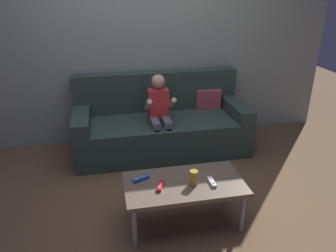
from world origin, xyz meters
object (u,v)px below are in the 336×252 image
(coffee_table, at_px, (184,186))
(soda_can, at_px, (194,178))
(person_seated_on_couch, at_px, (160,112))
(game_remote_red_center, at_px, (160,186))
(game_remote_white_near_edge, at_px, (212,182))
(game_remote_blue_far_corner, at_px, (141,179))
(couch, at_px, (161,125))

(coffee_table, distance_m, soda_can, 0.12)
(person_seated_on_couch, height_order, game_remote_red_center, person_seated_on_couch)
(coffee_table, relative_size, game_remote_red_center, 6.64)
(game_remote_white_near_edge, xyz_separation_m, game_remote_blue_far_corner, (-0.54, 0.16, 0.00))
(coffee_table, distance_m, game_remote_blue_far_corner, 0.35)
(coffee_table, bearing_deg, soda_can, -33.24)
(couch, bearing_deg, game_remote_red_center, -100.64)
(person_seated_on_couch, xyz_separation_m, game_remote_red_center, (-0.21, -1.21, -0.14))
(person_seated_on_couch, xyz_separation_m, soda_can, (0.05, -1.22, -0.09))
(game_remote_white_near_edge, bearing_deg, game_remote_red_center, 176.54)
(couch, bearing_deg, soda_can, -89.96)
(game_remote_red_center, bearing_deg, game_remote_blue_far_corner, 135.81)
(couch, bearing_deg, game_remote_white_near_edge, -84.07)
(couch, distance_m, game_remote_blue_far_corner, 1.32)
(coffee_table, bearing_deg, person_seated_on_couch, 89.34)
(coffee_table, bearing_deg, game_remote_red_center, -170.94)
(game_remote_white_near_edge, relative_size, game_remote_red_center, 0.98)
(couch, distance_m, coffee_table, 1.36)
(soda_can, bearing_deg, game_remote_blue_far_corner, 160.22)
(game_remote_white_near_edge, bearing_deg, game_remote_blue_far_corner, 163.91)
(game_remote_white_near_edge, distance_m, game_remote_blue_far_corner, 0.57)
(coffee_table, bearing_deg, game_remote_blue_far_corner, 163.18)
(person_seated_on_couch, xyz_separation_m, game_remote_white_near_edge, (0.20, -1.23, -0.14))
(couch, xyz_separation_m, coffee_table, (-0.06, -1.36, 0.05))
(game_remote_blue_far_corner, bearing_deg, couch, 72.47)
(game_remote_red_center, xyz_separation_m, soda_can, (0.26, -0.01, 0.05))
(person_seated_on_couch, distance_m, game_remote_blue_far_corner, 1.14)
(game_remote_blue_far_corner, bearing_deg, coffee_table, -16.82)
(couch, height_order, coffee_table, couch)
(coffee_table, height_order, game_remote_red_center, game_remote_red_center)
(coffee_table, relative_size, game_remote_white_near_edge, 6.79)
(game_remote_white_near_edge, relative_size, soda_can, 1.15)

